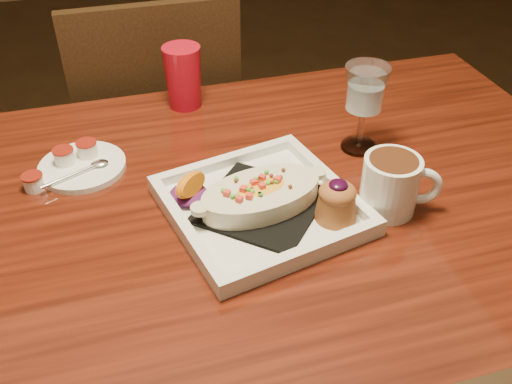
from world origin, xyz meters
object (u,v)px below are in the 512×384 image
object	(u,v)px
chair_far	(160,141)
saucer	(80,164)
coffee_mug	(392,183)
goblet	(365,93)
red_tumbler	(183,77)
table	(205,256)
plate	(267,201)

from	to	relation	value
chair_far	saucer	world-z (taller)	chair_far
coffee_mug	saucer	bearing A→B (deg)	172.65
saucer	coffee_mug	bearing A→B (deg)	-28.07
chair_far	goblet	xyz separation A→B (m)	(0.33, -0.52, 0.36)
saucer	chair_far	bearing A→B (deg)	66.98
coffee_mug	red_tumbler	bearing A→B (deg)	141.20
table	chair_far	bearing A→B (deg)	90.00
plate	red_tumbler	xyz separation A→B (m)	(-0.06, 0.40, 0.04)
coffee_mug	goblet	world-z (taller)	goblet
coffee_mug	goblet	distance (m)	0.20
red_tumbler	plate	bearing A→B (deg)	-81.04
table	plate	world-z (taller)	plate
plate	goblet	world-z (taller)	goblet
table	plate	distance (m)	0.16
plate	coffee_mug	size ratio (longest dim) A/B	2.67
saucer	red_tumbler	xyz separation A→B (m)	(0.23, 0.18, 0.06)
goblet	red_tumbler	bearing A→B (deg)	138.21
red_tumbler	saucer	bearing A→B (deg)	-141.38
chair_far	plate	size ratio (longest dim) A/B	2.70
table	red_tumbler	world-z (taller)	red_tumbler
goblet	saucer	bearing A→B (deg)	171.58
chair_far	plate	bearing A→B (deg)	99.13
saucer	table	bearing A→B (deg)	-45.61
chair_far	plate	xyz separation A→B (m)	(0.11, -0.66, 0.27)
coffee_mug	red_tumbler	world-z (taller)	red_tumbler
plate	red_tumbler	bearing A→B (deg)	86.78
coffee_mug	goblet	size ratio (longest dim) A/B	0.76
table	chair_far	distance (m)	0.65
plate	saucer	bearing A→B (deg)	131.18
goblet	red_tumbler	distance (m)	0.39
table	saucer	distance (m)	0.29
coffee_mug	saucer	world-z (taller)	coffee_mug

